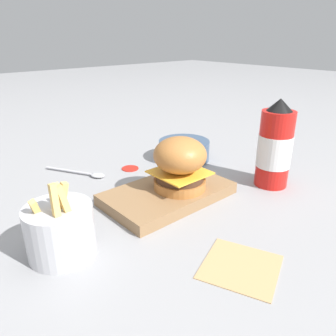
% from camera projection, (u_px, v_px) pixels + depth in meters
% --- Properties ---
extents(ground_plane, '(6.00, 6.00, 0.00)m').
position_uv_depth(ground_plane, '(204.00, 205.00, 0.71)').
color(ground_plane, gray).
extents(serving_board, '(0.28, 0.17, 0.03)m').
position_uv_depth(serving_board, '(168.00, 194.00, 0.74)').
color(serving_board, olive).
rests_on(serving_board, ground_plane).
extents(burger, '(0.12, 0.12, 0.12)m').
position_uv_depth(burger, '(180.00, 163.00, 0.71)').
color(burger, '#AD6B33').
rests_on(burger, serving_board).
extents(ketchup_bottle, '(0.08, 0.08, 0.21)m').
position_uv_depth(ketchup_bottle, '(275.00, 147.00, 0.78)').
color(ketchup_bottle, red).
rests_on(ketchup_bottle, ground_plane).
extents(fries_basket, '(0.11, 0.11, 0.14)m').
position_uv_depth(fries_basket, '(60.00, 230.00, 0.54)').
color(fries_basket, '#B7B7BC').
rests_on(fries_basket, ground_plane).
extents(side_bowl, '(0.15, 0.15, 0.06)m').
position_uv_depth(side_bowl, '(184.00, 150.00, 0.96)').
color(side_bowl, '#384C66').
rests_on(side_bowl, ground_plane).
extents(spoon, '(0.10, 0.16, 0.01)m').
position_uv_depth(spoon, '(86.00, 173.00, 0.86)').
color(spoon, '#B2B2B7').
rests_on(spoon, ground_plane).
extents(ketchup_puddle, '(0.05, 0.05, 0.00)m').
position_uv_depth(ketchup_puddle, '(131.00, 168.00, 0.91)').
color(ketchup_puddle, '#B21E14').
rests_on(ketchup_puddle, ground_plane).
extents(parchment_square, '(0.15, 0.15, 0.00)m').
position_uv_depth(parchment_square, '(241.00, 266.00, 0.52)').
color(parchment_square, tan).
rests_on(parchment_square, ground_plane).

